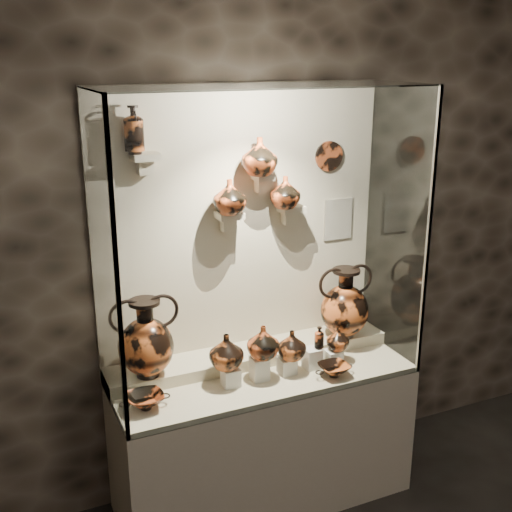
{
  "coord_description": "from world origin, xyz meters",
  "views": [
    {
      "loc": [
        -1.37,
        -0.75,
        2.55
      ],
      "look_at": [
        -0.01,
        2.25,
        1.5
      ],
      "focal_mm": 45.0,
      "sensor_mm": 36.0,
      "label": 1
    }
  ],
  "objects_px": {
    "amphora_left": "(146,338)",
    "jug_b": "(263,342)",
    "amphora_right": "(345,303)",
    "jug_a": "(226,351)",
    "lekythos_small": "(319,336)",
    "ovoid_vase_b": "(259,156)",
    "lekythos_tall": "(134,127)",
    "ovoid_vase_a": "(230,197)",
    "kylix_right": "(334,369)",
    "ovoid_vase_c": "(285,192)",
    "jug_e": "(338,339)",
    "kylix_left": "(145,400)",
    "jug_c": "(292,345)"
  },
  "relations": [
    {
      "from": "jug_a",
      "to": "ovoid_vase_a",
      "type": "distance_m",
      "value": 0.83
    },
    {
      "from": "jug_a",
      "to": "ovoid_vase_a",
      "type": "height_order",
      "value": "ovoid_vase_a"
    },
    {
      "from": "amphora_left",
      "to": "lekythos_tall",
      "type": "relative_size",
      "value": 1.61
    },
    {
      "from": "amphora_right",
      "to": "jug_a",
      "type": "xyz_separation_m",
      "value": [
        -0.83,
        -0.15,
        -0.09
      ]
    },
    {
      "from": "ovoid_vase_b",
      "to": "jug_e",
      "type": "bearing_deg",
      "value": -10.91
    },
    {
      "from": "amphora_left",
      "to": "lekythos_small",
      "type": "relative_size",
      "value": 2.95
    },
    {
      "from": "jug_b",
      "to": "lekythos_tall",
      "type": "height_order",
      "value": "lekythos_tall"
    },
    {
      "from": "lekythos_small",
      "to": "ovoid_vase_b",
      "type": "height_order",
      "value": "ovoid_vase_b"
    },
    {
      "from": "jug_e",
      "to": "kylix_right",
      "type": "bearing_deg",
      "value": -148.83
    },
    {
      "from": "amphora_right",
      "to": "ovoid_vase_c",
      "type": "height_order",
      "value": "ovoid_vase_c"
    },
    {
      "from": "jug_a",
      "to": "jug_c",
      "type": "xyz_separation_m",
      "value": [
        0.38,
        -0.03,
        -0.02
      ]
    },
    {
      "from": "amphora_right",
      "to": "jug_e",
      "type": "distance_m",
      "value": 0.26
    },
    {
      "from": "jug_b",
      "to": "lekythos_tall",
      "type": "xyz_separation_m",
      "value": [
        -0.57,
        0.3,
        1.15
      ]
    },
    {
      "from": "lekythos_tall",
      "to": "ovoid_vase_b",
      "type": "distance_m",
      "value": 0.69
    },
    {
      "from": "jug_e",
      "to": "ovoid_vase_a",
      "type": "bearing_deg",
      "value": 133.75
    },
    {
      "from": "amphora_right",
      "to": "jug_b",
      "type": "distance_m",
      "value": 0.65
    },
    {
      "from": "jug_c",
      "to": "lekythos_tall",
      "type": "xyz_separation_m",
      "value": [
        -0.74,
        0.3,
        1.2
      ]
    },
    {
      "from": "jug_c",
      "to": "lekythos_tall",
      "type": "relative_size",
      "value": 0.63
    },
    {
      "from": "jug_e",
      "to": "ovoid_vase_a",
      "type": "xyz_separation_m",
      "value": [
        -0.56,
        0.25,
        0.83
      ]
    },
    {
      "from": "lekythos_small",
      "to": "ovoid_vase_c",
      "type": "height_order",
      "value": "ovoid_vase_c"
    },
    {
      "from": "jug_c",
      "to": "kylix_right",
      "type": "distance_m",
      "value": 0.27
    },
    {
      "from": "ovoid_vase_b",
      "to": "ovoid_vase_c",
      "type": "height_order",
      "value": "ovoid_vase_b"
    },
    {
      "from": "kylix_left",
      "to": "lekythos_tall",
      "type": "bearing_deg",
      "value": 64.06
    },
    {
      "from": "amphora_left",
      "to": "jug_b",
      "type": "relative_size",
      "value": 2.33
    },
    {
      "from": "jug_b",
      "to": "ovoid_vase_b",
      "type": "distance_m",
      "value": 1.0
    },
    {
      "from": "jug_a",
      "to": "jug_b",
      "type": "height_order",
      "value": "jug_b"
    },
    {
      "from": "jug_a",
      "to": "kylix_right",
      "type": "relative_size",
      "value": 0.9
    },
    {
      "from": "jug_a",
      "to": "kylix_right",
      "type": "distance_m",
      "value": 0.62
    },
    {
      "from": "amphora_right",
      "to": "lekythos_tall",
      "type": "distance_m",
      "value": 1.62
    },
    {
      "from": "ovoid_vase_c",
      "to": "lekythos_small",
      "type": "bearing_deg",
      "value": -50.79
    },
    {
      "from": "ovoid_vase_a",
      "to": "kylix_left",
      "type": "bearing_deg",
      "value": -154.65
    },
    {
      "from": "kylix_left",
      "to": "kylix_right",
      "type": "distance_m",
      "value": 1.05
    },
    {
      "from": "jug_b",
      "to": "jug_e",
      "type": "relative_size",
      "value": 1.35
    },
    {
      "from": "jug_a",
      "to": "ovoid_vase_b",
      "type": "relative_size",
      "value": 0.95
    },
    {
      "from": "amphora_right",
      "to": "kylix_right",
      "type": "relative_size",
      "value": 2.0
    },
    {
      "from": "jug_e",
      "to": "kylix_left",
      "type": "xyz_separation_m",
      "value": [
        -1.15,
        -0.04,
        -0.1
      ]
    },
    {
      "from": "jug_e",
      "to": "kylix_left",
      "type": "distance_m",
      "value": 1.15
    },
    {
      "from": "amphora_right",
      "to": "ovoid_vase_b",
      "type": "relative_size",
      "value": 2.12
    },
    {
      "from": "jug_e",
      "to": "ovoid_vase_a",
      "type": "height_order",
      "value": "ovoid_vase_a"
    },
    {
      "from": "lekythos_small",
      "to": "ovoid_vase_c",
      "type": "bearing_deg",
      "value": 99.46
    },
    {
      "from": "jug_c",
      "to": "lekythos_small",
      "type": "bearing_deg",
      "value": 1.28
    },
    {
      "from": "jug_b",
      "to": "lekythos_small",
      "type": "bearing_deg",
      "value": 13.07
    },
    {
      "from": "ovoid_vase_a",
      "to": "ovoid_vase_c",
      "type": "height_order",
      "value": "ovoid_vase_a"
    },
    {
      "from": "lekythos_small",
      "to": "lekythos_tall",
      "type": "bearing_deg",
      "value": 152.24
    },
    {
      "from": "lekythos_small",
      "to": "ovoid_vase_a",
      "type": "height_order",
      "value": "ovoid_vase_a"
    },
    {
      "from": "kylix_right",
      "to": "ovoid_vase_b",
      "type": "distance_m",
      "value": 1.24
    },
    {
      "from": "jug_a",
      "to": "jug_e",
      "type": "distance_m",
      "value": 0.68
    },
    {
      "from": "lekythos_tall",
      "to": "ovoid_vase_a",
      "type": "bearing_deg",
      "value": -19.48
    },
    {
      "from": "kylix_left",
      "to": "lekythos_tall",
      "type": "relative_size",
      "value": 0.9
    },
    {
      "from": "lekythos_tall",
      "to": "kylix_left",
      "type": "bearing_deg",
      "value": -121.76
    }
  ]
}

